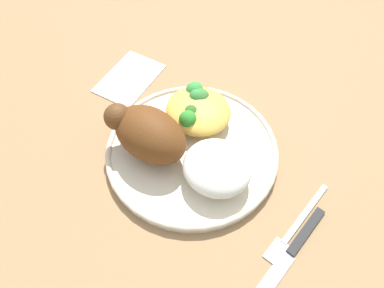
% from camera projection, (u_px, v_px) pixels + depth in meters
% --- Properties ---
extents(ground_plane, '(2.00, 2.00, 0.00)m').
position_uv_depth(ground_plane, '(192.00, 154.00, 0.58)').
color(ground_plane, '#99744C').
extents(plate, '(0.26, 0.26, 0.02)m').
position_uv_depth(plate, '(192.00, 151.00, 0.57)').
color(plate, beige).
rests_on(plate, ground_plane).
extents(roasted_chicken, '(0.12, 0.08, 0.07)m').
position_uv_depth(roasted_chicken, '(147.00, 133.00, 0.53)').
color(roasted_chicken, brown).
rests_on(roasted_chicken, plate).
extents(rice_pile, '(0.10, 0.09, 0.04)m').
position_uv_depth(rice_pile, '(217.00, 168.00, 0.52)').
color(rice_pile, white).
rests_on(rice_pile, plate).
extents(mac_cheese_with_broccoli, '(0.10, 0.09, 0.04)m').
position_uv_depth(mac_cheese_with_broccoli, '(197.00, 109.00, 0.58)').
color(mac_cheese_with_broccoli, '#E8B548').
rests_on(mac_cheese_with_broccoli, plate).
extents(fork, '(0.02, 0.14, 0.01)m').
position_uv_depth(fork, '(296.00, 226.00, 0.51)').
color(fork, '#B2B2B7').
rests_on(fork, ground_plane).
extents(knife, '(0.02, 0.19, 0.01)m').
position_uv_depth(knife, '(290.00, 253.00, 0.49)').
color(knife, black).
rests_on(knife, ground_plane).
extents(napkin, '(0.09, 0.13, 0.00)m').
position_uv_depth(napkin, '(129.00, 78.00, 0.67)').
color(napkin, white).
rests_on(napkin, ground_plane).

